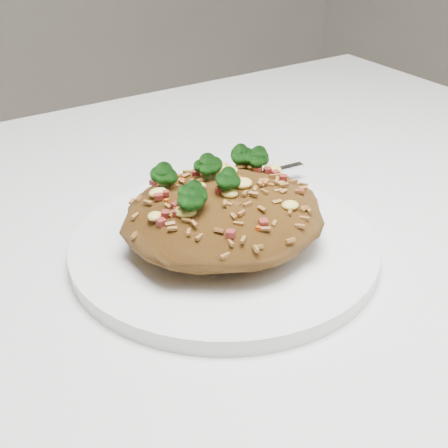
{
  "coord_description": "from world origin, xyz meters",
  "views": [
    {
      "loc": [
        -0.16,
        -0.39,
        1.04
      ],
      "look_at": [
        0.08,
        -0.01,
        0.78
      ],
      "focal_mm": 50.0,
      "sensor_mm": 36.0,
      "label": 1
    }
  ],
  "objects": [
    {
      "name": "dining_table",
      "position": [
        0.0,
        0.0,
        0.66
      ],
      "size": [
        1.2,
        0.8,
        0.75
      ],
      "color": "silver",
      "rests_on": "ground"
    },
    {
      "name": "plate",
      "position": [
        0.08,
        -0.01,
        0.76
      ],
      "size": [
        0.26,
        0.26,
        0.01
      ],
      "primitive_type": "cylinder",
      "color": "white",
      "rests_on": "dining_table"
    },
    {
      "name": "fried_rice",
      "position": [
        0.08,
        -0.01,
        0.8
      ],
      "size": [
        0.17,
        0.15,
        0.07
      ],
      "color": "brown",
      "rests_on": "plate"
    },
    {
      "name": "fork",
      "position": [
        0.15,
        0.07,
        0.77
      ],
      "size": [
        0.16,
        0.03,
        0.0
      ],
      "rotation": [
        0.0,
        0.0,
        -0.06
      ],
      "color": "silver",
      "rests_on": "plate"
    }
  ]
}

